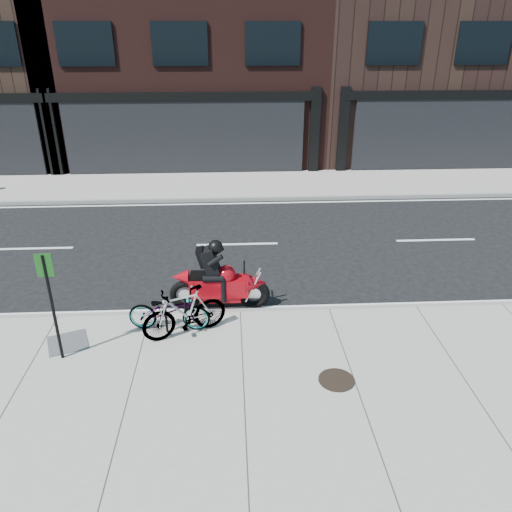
{
  "coord_description": "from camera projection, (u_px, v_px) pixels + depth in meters",
  "views": [
    {
      "loc": [
        -0.15,
        -11.52,
        5.99
      ],
      "look_at": [
        0.42,
        -0.74,
        0.9
      ],
      "focal_mm": 35.0,
      "sensor_mm": 36.0,
      "label": 1
    }
  ],
  "objects": [
    {
      "name": "motorcycle",
      "position": [
        224.0,
        281.0,
        11.21
      ],
      "size": [
        2.29,
        0.55,
        1.71
      ],
      "rotation": [
        0.0,
        0.0,
        -0.03
      ],
      "color": "black",
      "rests_on": "ground"
    },
    {
      "name": "bike_rack",
      "position": [
        176.0,
        312.0,
        10.24
      ],
      "size": [
        0.45,
        0.13,
        0.76
      ],
      "rotation": [
        0.0,
        0.0,
        0.2
      ],
      "color": "black",
      "rests_on": "sidewalk_near"
    },
    {
      "name": "sidewalk_near",
      "position": [
        245.0,
        408.0,
        8.43
      ],
      "size": [
        60.0,
        6.0,
        0.13
      ],
      "primitive_type": "cube",
      "color": "gray",
      "rests_on": "ground"
    },
    {
      "name": "bicycle_front",
      "position": [
        169.0,
        310.0,
        10.31
      ],
      "size": [
        1.74,
        0.74,
        0.89
      ],
      "primitive_type": "imported",
      "rotation": [
        0.0,
        0.0,
        1.48
      ],
      "color": "gray",
      "rests_on": "sidewalk_near"
    },
    {
      "name": "sign_post",
      "position": [
        51.0,
        298.0,
        9.04
      ],
      "size": [
        0.3,
        0.06,
        2.2
      ],
      "rotation": [
        0.0,
        0.0,
        0.04
      ],
      "color": "black",
      "rests_on": "sidewalk_near"
    },
    {
      "name": "utility_grate",
      "position": [
        68.0,
        343.0,
        10.03
      ],
      "size": [
        0.97,
        0.97,
        0.02
      ],
      "primitive_type": "cube",
      "rotation": [
        0.0,
        0.0,
        0.37
      ],
      "color": "#4D4D4F",
      "rests_on": "sidewalk_near"
    },
    {
      "name": "building_mideast",
      "position": [
        439.0,
        15.0,
        23.87
      ],
      "size": [
        12.0,
        10.0,
        12.5
      ],
      "primitive_type": "cube",
      "color": "black",
      "rests_on": "ground"
    },
    {
      "name": "ground",
      "position": [
        239.0,
        275.0,
        12.97
      ],
      "size": [
        120.0,
        120.0,
        0.0
      ],
      "primitive_type": "plane",
      "color": "black",
      "rests_on": "ground"
    },
    {
      "name": "bicycle_rear",
      "position": [
        185.0,
        312.0,
        10.09
      ],
      "size": [
        1.83,
        1.14,
        1.07
      ],
      "primitive_type": "imported",
      "rotation": [
        0.0,
        0.0,
        5.11
      ],
      "color": "gray",
      "rests_on": "sidewalk_near"
    },
    {
      "name": "manhole_cover",
      "position": [
        337.0,
        380.0,
        8.98
      ],
      "size": [
        0.82,
        0.82,
        0.02
      ],
      "primitive_type": "cylinder",
      "rotation": [
        0.0,
        0.0,
        -0.3
      ],
      "color": "black",
      "rests_on": "sidewalk_near"
    },
    {
      "name": "sidewalk_far",
      "position": [
        235.0,
        185.0,
        19.94
      ],
      "size": [
        60.0,
        3.5,
        0.13
      ],
      "primitive_type": "cube",
      "color": "gray",
      "rests_on": "ground"
    }
  ]
}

